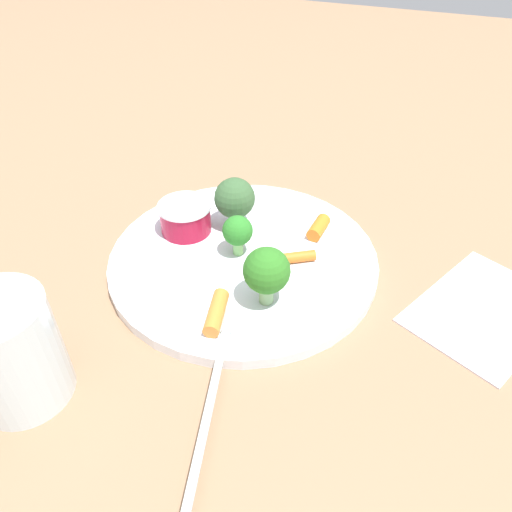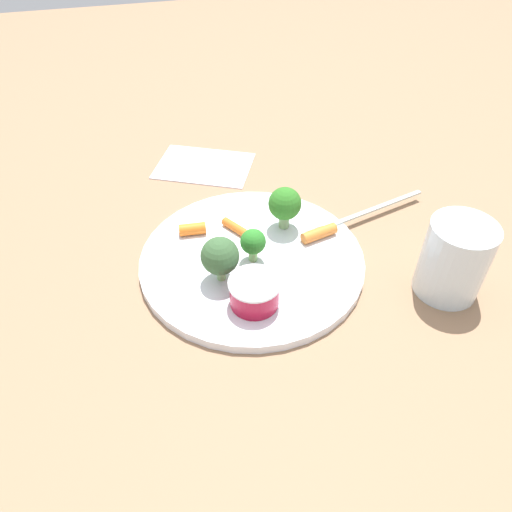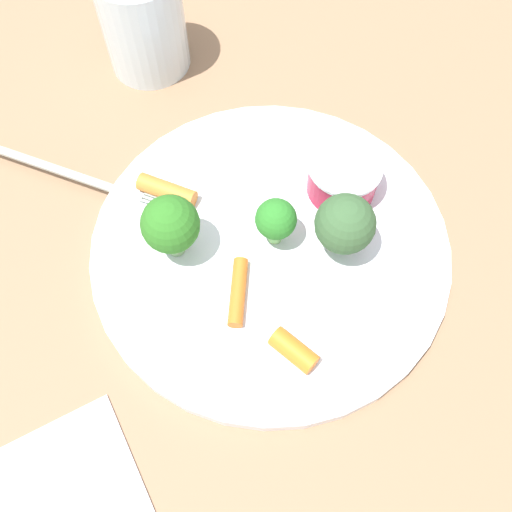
{
  "view_description": "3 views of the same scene",
  "coord_description": "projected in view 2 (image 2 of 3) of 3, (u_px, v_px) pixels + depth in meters",
  "views": [
    {
      "loc": [
        -0.37,
        -0.16,
        0.34
      ],
      "look_at": [
        -0.0,
        -0.02,
        0.02
      ],
      "focal_mm": 34.23,
      "sensor_mm": 36.0,
      "label": 1
    },
    {
      "loc": [
        0.11,
        0.43,
        0.42
      ],
      "look_at": [
        -0.0,
        0.01,
        0.02
      ],
      "focal_mm": 33.88,
      "sensor_mm": 36.0,
      "label": 2
    },
    {
      "loc": [
        0.12,
        -0.18,
        0.41
      ],
      "look_at": [
        -0.0,
        -0.02,
        0.02
      ],
      "focal_mm": 40.1,
      "sensor_mm": 36.0,
      "label": 3
    }
  ],
  "objects": [
    {
      "name": "broccoli_floret_2",
      "position": [
        285.0,
        204.0,
        0.63
      ],
      "size": [
        0.04,
        0.04,
        0.06
      ],
      "color": "#83AB73",
      "rests_on": "plate"
    },
    {
      "name": "carrot_stick_2",
      "position": [
        192.0,
        229.0,
        0.64
      ],
      "size": [
        0.04,
        0.02,
        0.02
      ],
      "primitive_type": "cylinder",
      "rotation": [
        1.57,
        0.0,
        1.5
      ],
      "color": "orange",
      "rests_on": "plate"
    },
    {
      "name": "ground_plane",
      "position": [
        252.0,
        263.0,
        0.62
      ],
      "size": [
        2.4,
        2.4,
        0.0
      ],
      "primitive_type": "plane",
      "color": "#8F6B4D"
    },
    {
      "name": "plate",
      "position": [
        252.0,
        260.0,
        0.61
      ],
      "size": [
        0.28,
        0.28,
        0.01
      ],
      "primitive_type": "cylinder",
      "color": "white",
      "rests_on": "ground_plane"
    },
    {
      "name": "broccoli_floret_1",
      "position": [
        220.0,
        256.0,
        0.56
      ],
      "size": [
        0.05,
        0.05,
        0.06
      ],
      "color": "#85B56E",
      "rests_on": "plate"
    },
    {
      "name": "sauce_cup",
      "position": [
        254.0,
        292.0,
        0.54
      ],
      "size": [
        0.06,
        0.06,
        0.03
      ],
      "color": "maroon",
      "rests_on": "plate"
    },
    {
      "name": "drinking_glass",
      "position": [
        454.0,
        259.0,
        0.55
      ],
      "size": [
        0.08,
        0.08,
        0.1
      ],
      "primitive_type": "cylinder",
      "color": "silver",
      "rests_on": "ground_plane"
    },
    {
      "name": "carrot_stick_1",
      "position": [
        238.0,
        229.0,
        0.64
      ],
      "size": [
        0.04,
        0.05,
        0.01
      ],
      "primitive_type": "cylinder",
      "rotation": [
        1.57,
        0.0,
        0.56
      ],
      "color": "orange",
      "rests_on": "plate"
    },
    {
      "name": "carrot_stick_0",
      "position": [
        319.0,
        233.0,
        0.63
      ],
      "size": [
        0.05,
        0.03,
        0.01
      ],
      "primitive_type": "cylinder",
      "rotation": [
        1.57,
        0.0,
        4.95
      ],
      "color": "orange",
      "rests_on": "plate"
    },
    {
      "name": "napkin",
      "position": [
        204.0,
        165.0,
        0.78
      ],
      "size": [
        0.18,
        0.16,
        0.0
      ],
      "primitive_type": "cube",
      "rotation": [
        0.0,
        0.0,
        -0.45
      ],
      "color": "white",
      "rests_on": "ground_plane"
    },
    {
      "name": "fork",
      "position": [
        365.0,
        213.0,
        0.67
      ],
      "size": [
        0.19,
        0.06,
        0.0
      ],
      "color": "#B3BFB8",
      "rests_on": "plate"
    },
    {
      "name": "broccoli_floret_0",
      "position": [
        253.0,
        242.0,
        0.58
      ],
      "size": [
        0.03,
        0.03,
        0.05
      ],
      "color": "#81C16D",
      "rests_on": "plate"
    }
  ]
}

